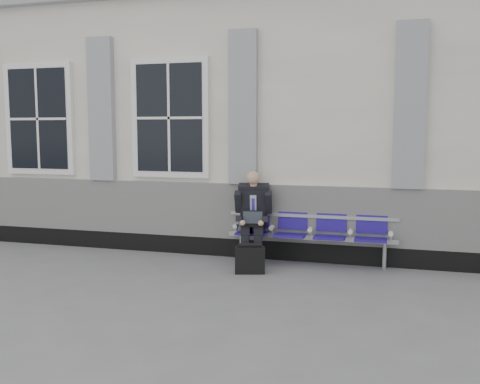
% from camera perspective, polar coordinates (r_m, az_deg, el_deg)
% --- Properties ---
extents(ground, '(70.00, 70.00, 0.00)m').
position_cam_1_polar(ground, '(8.03, -13.71, -8.37)').
color(ground, slate).
rests_on(ground, ground).
extents(station_building, '(14.40, 4.40, 4.49)m').
position_cam_1_polar(station_building, '(10.92, -5.01, 7.46)').
color(station_building, silver).
rests_on(station_building, ground).
extents(bench, '(2.60, 0.47, 0.91)m').
position_cam_1_polar(bench, '(8.27, 7.57, -3.89)').
color(bench, '#9EA0A3').
rests_on(bench, ground).
extents(businessman, '(0.61, 0.82, 1.43)m').
position_cam_1_polar(businessman, '(8.28, 1.41, -2.28)').
color(businessman, black).
rests_on(businessman, ground).
extents(briefcase, '(0.46, 0.29, 0.44)m').
position_cam_1_polar(briefcase, '(7.74, 1.05, -7.19)').
color(briefcase, black).
rests_on(briefcase, ground).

